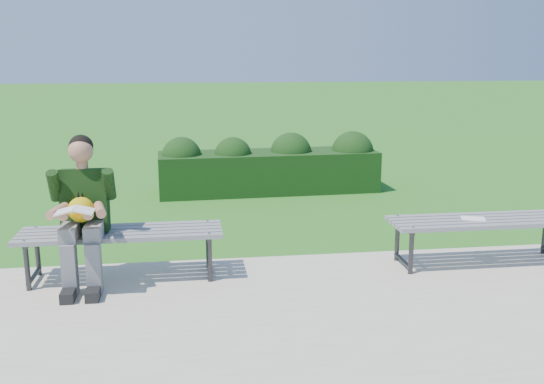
% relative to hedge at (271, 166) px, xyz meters
% --- Properties ---
extents(ground, '(80.00, 80.00, 0.00)m').
position_rel_hedge_xyz_m(ground, '(-0.52, -3.04, -0.39)').
color(ground, '#31661E').
rests_on(ground, ground).
extents(walkway, '(30.00, 3.50, 0.02)m').
position_rel_hedge_xyz_m(walkway, '(-0.52, -4.79, -0.38)').
color(walkway, '#BBAC9C').
rests_on(walkway, ground).
extents(hedge, '(3.27, 0.94, 0.89)m').
position_rel_hedge_xyz_m(hedge, '(0.00, 0.00, 0.00)').
color(hedge, '#173F11').
rests_on(hedge, ground).
extents(bench_left, '(1.80, 0.50, 0.46)m').
position_rel_hedge_xyz_m(bench_left, '(-1.83, -3.45, 0.02)').
color(bench_left, gray).
rests_on(bench_left, walkway).
extents(bench_right, '(1.80, 0.50, 0.46)m').
position_rel_hedge_xyz_m(bench_right, '(1.58, -3.52, 0.02)').
color(bench_right, gray).
rests_on(bench_right, walkway).
extents(seated_boy, '(0.56, 0.76, 1.31)m').
position_rel_hedge_xyz_m(seated_boy, '(-2.13, -3.55, 0.32)').
color(seated_boy, slate).
rests_on(seated_boy, walkway).
extents(paper_sheet, '(0.26, 0.23, 0.01)m').
position_rel_hedge_xyz_m(paper_sheet, '(1.48, -3.52, 0.08)').
color(paper_sheet, white).
rests_on(paper_sheet, bench_right).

